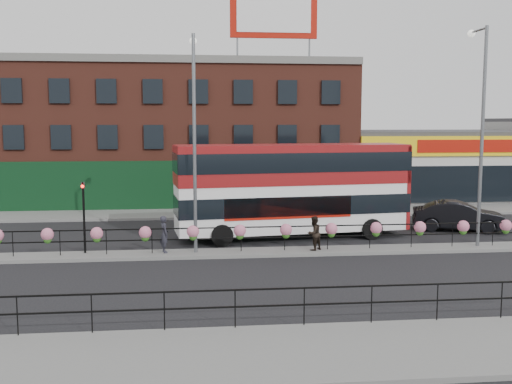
{
  "coord_description": "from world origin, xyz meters",
  "views": [
    {
      "loc": [
        -3.17,
        -26.62,
        6.0
      ],
      "look_at": [
        0.0,
        3.0,
        2.5
      ],
      "focal_mm": 42.0,
      "sensor_mm": 36.0,
      "label": 1
    }
  ],
  "objects": [
    {
      "name": "median",
      "position": [
        0.0,
        0.0,
        0.07
      ],
      "size": [
        60.0,
        1.6,
        0.15
      ],
      "primitive_type": "cube",
      "color": "slate",
      "rests_on": "ground"
    },
    {
      "name": "pedestrian_b",
      "position": [
        2.33,
        -0.12,
        0.94
      ],
      "size": [
        1.34,
        1.34,
        1.57
      ],
      "primitive_type": "imported",
      "rotation": [
        0.0,
        0.0,
        3.8
      ],
      "color": "black",
      "rests_on": "median"
    },
    {
      "name": "yellow_line_inner",
      "position": [
        0.0,
        -9.7,
        0.01
      ],
      "size": [
        60.0,
        0.1,
        0.01
      ],
      "primitive_type": "cube",
      "color": "gold",
      "rests_on": "ground"
    },
    {
      "name": "brick_building",
      "position": [
        -4.0,
        19.96,
        5.13
      ],
      "size": [
        25.0,
        12.21,
        10.3
      ],
      "color": "brown",
      "rests_on": "ground"
    },
    {
      "name": "lamp_column_west",
      "position": [
        -3.05,
        0.27,
        5.89
      ],
      "size": [
        0.35,
        1.7,
        9.69
      ],
      "color": "slate",
      "rests_on": "median"
    },
    {
      "name": "pedestrian_a",
      "position": [
        -4.45,
        0.11,
        0.98
      ],
      "size": [
        0.82,
        0.72,
        1.67
      ],
      "primitive_type": "imported",
      "rotation": [
        0.0,
        0.0,
        1.85
      ],
      "color": "#272731",
      "rests_on": "median"
    },
    {
      "name": "lamp_column_east",
      "position": [
        10.28,
        0.31,
        6.23
      ],
      "size": [
        0.37,
        1.8,
        10.25
      ],
      "color": "slate",
      "rests_on": "median"
    },
    {
      "name": "car",
      "position": [
        11.46,
        4.65,
        0.82
      ],
      "size": [
        4.84,
        6.05,
        1.64
      ],
      "primitive_type": "imported",
      "rotation": [
        0.0,
        0.0,
        1.23
      ],
      "color": "black",
      "rests_on": "ground"
    },
    {
      "name": "median_railing",
      "position": [
        0.0,
        0.0,
        1.05
      ],
      "size": [
        30.04,
        0.56,
        1.23
      ],
      "color": "black",
      "rests_on": "median"
    },
    {
      "name": "ground",
      "position": [
        0.0,
        0.0,
        0.0
      ],
      "size": [
        120.0,
        120.0,
        0.0
      ],
      "primitive_type": "plane",
      "color": "black",
      "rests_on": "ground"
    },
    {
      "name": "yellow_line_outer",
      "position": [
        0.0,
        -9.88,
        0.01
      ],
      "size": [
        60.0,
        0.1,
        0.01
      ],
      "primitive_type": "cube",
      "color": "gold",
      "rests_on": "ground"
    },
    {
      "name": "traffic_light_median",
      "position": [
        -8.0,
        0.39,
        2.47
      ],
      "size": [
        0.15,
        0.28,
        3.65
      ],
      "color": "black",
      "rests_on": "median"
    },
    {
      "name": "north_pavement",
      "position": [
        0.0,
        12.0,
        0.07
      ],
      "size": [
        60.0,
        4.0,
        0.15
      ],
      "primitive_type": "cube",
      "color": "slate",
      "rests_on": "ground"
    },
    {
      "name": "south_pavement",
      "position": [
        0.0,
        -12.0,
        0.07
      ],
      "size": [
        60.0,
        4.0,
        0.15
      ],
      "primitive_type": "cube",
      "color": "slate",
      "rests_on": "ground"
    },
    {
      "name": "billboard",
      "position": [
        2.5,
        14.99,
        13.18
      ],
      "size": [
        6.0,
        0.29,
        4.4
      ],
      "color": "#A91207",
      "rests_on": "brick_building"
    },
    {
      "name": "double_decker_bus",
      "position": [
        1.97,
        3.63,
        2.98
      ],
      "size": [
        12.23,
        4.23,
        4.85
      ],
      "color": "white",
      "rests_on": "ground"
    },
    {
      "name": "south_railing",
      "position": [
        -2.0,
        -10.1,
        0.96
      ],
      "size": [
        20.04,
        0.05,
        1.12
      ],
      "color": "black",
      "rests_on": "south_pavement"
    },
    {
      "name": "supermarket",
      "position": [
        16.0,
        19.9,
        2.65
      ],
      "size": [
        15.0,
        12.25,
        5.3
      ],
      "color": "silver",
      "rests_on": "ground"
    }
  ]
}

